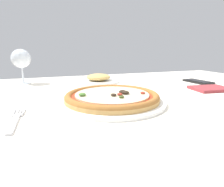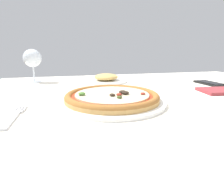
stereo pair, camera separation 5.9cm
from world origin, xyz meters
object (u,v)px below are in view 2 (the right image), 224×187
dining_table (164,110)px  wine_glass_far_left (32,59)px  pizza_plate (112,98)px  side_plate (106,79)px  cell_phone (210,83)px  fork (15,116)px

dining_table → wine_glass_far_left: bearing=145.1°
wine_glass_far_left → pizza_plate: bearing=-56.9°
dining_table → side_plate: bearing=121.2°
dining_table → side_plate: side_plate is taller
side_plate → wine_glass_far_left: bearing=167.1°
wine_glass_far_left → cell_phone: wine_glass_far_left is taller
wine_glass_far_left → fork: bearing=-86.4°
cell_phone → side_plate: size_ratio=0.71×
fork → side_plate: bearing=53.6°
dining_table → fork: size_ratio=8.82×
cell_phone → pizza_plate: bearing=-159.4°
cell_phone → side_plate: (-0.48, 0.18, 0.01)m
fork → cell_phone: 0.85m
fork → side_plate: size_ratio=0.80×
pizza_plate → wine_glass_far_left: wine_glass_far_left is taller
dining_table → cell_phone: cell_phone is taller
side_plate → dining_table: bearing=-58.8°
pizza_plate → fork: bearing=-166.2°
fork → side_plate: 0.55m
pizza_plate → cell_phone: size_ratio=2.26×
dining_table → side_plate: size_ratio=7.09×
dining_table → pizza_plate: bearing=-159.6°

